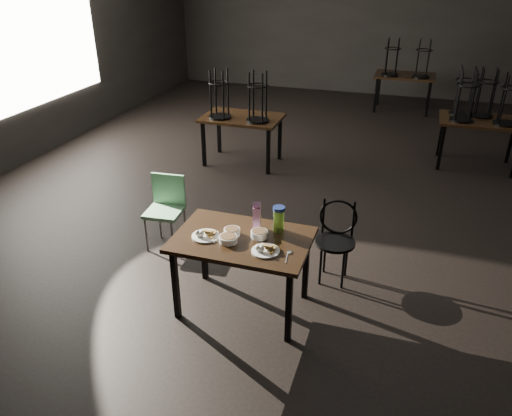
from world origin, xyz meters
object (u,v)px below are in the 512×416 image
(water_bottle, at_px, (279,219))
(school_chair, at_px, (166,205))
(main_table, at_px, (242,245))
(bentwood_chair, at_px, (336,235))
(juice_carton, at_px, (257,216))

(water_bottle, distance_m, school_chair, 1.62)
(main_table, height_order, bentwood_chair, bentwood_chair)
(main_table, height_order, juice_carton, juice_carton)
(main_table, bearing_deg, school_chair, 145.14)
(juice_carton, distance_m, water_bottle, 0.20)
(main_table, distance_m, bentwood_chair, 1.06)
(water_bottle, relative_size, bentwood_chair, 0.29)
(main_table, bearing_deg, bentwood_chair, 46.24)
(juice_carton, height_order, water_bottle, juice_carton)
(main_table, relative_size, juice_carton, 4.48)
(juice_carton, bearing_deg, water_bottle, 4.76)
(main_table, relative_size, water_bottle, 5.03)
(water_bottle, height_order, school_chair, water_bottle)
(juice_carton, height_order, bentwood_chair, juice_carton)
(water_bottle, bearing_deg, bentwood_chair, 49.63)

